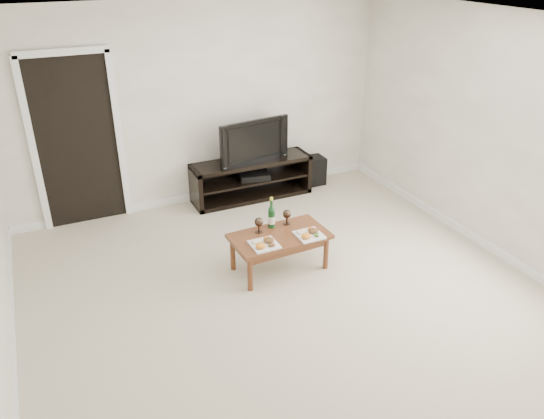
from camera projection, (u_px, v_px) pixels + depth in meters
The scene contains 14 objects.
floor at pixel (297, 308), 5.12m from camera, with size 5.50×5.50×0.00m, color beige.
back_wall at pixel (200, 105), 6.79m from camera, with size 5.00×0.04×2.60m, color white.
ceiling at pixel (304, 23), 3.95m from camera, with size 5.00×5.50×0.04m, color white.
doorway at pixel (77, 144), 6.30m from camera, with size 0.90×0.02×2.05m, color black.
media_console at pixel (252, 179), 7.24m from camera, with size 1.64×0.45×0.55m, color black.
television at pixel (251, 140), 6.99m from camera, with size 1.01×0.13×0.58m, color black.
av_receiver at pixel (254, 175), 7.22m from camera, with size 0.40×0.30×0.08m, color black.
subwoofer at pixel (314, 170), 7.71m from camera, with size 0.27×0.27×0.41m, color black.
coffee_table at pixel (279, 252), 5.65m from camera, with size 1.02×0.55×0.42m, color brown.
plate_left at pixel (264, 243), 5.34m from camera, with size 0.27×0.27×0.07m, color white.
plate_right at pixel (309, 233), 5.52m from camera, with size 0.27×0.27×0.07m, color white.
wine_bottle at pixel (271, 212), 5.63m from camera, with size 0.07×0.07×0.35m, color #0F3716.
goblet_left at pixel (259, 225), 5.57m from camera, with size 0.09×0.09×0.17m, color #37271E, non-canonical shape.
goblet_right at pixel (287, 217), 5.73m from camera, with size 0.09×0.09×0.17m, color #37271E, non-canonical shape.
Camera 1 is at (-1.96, -3.67, 3.14)m, focal length 35.00 mm.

